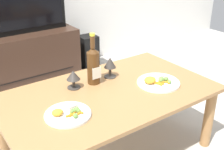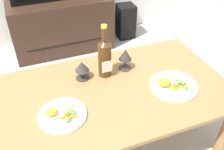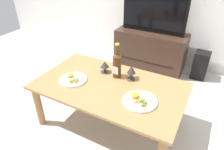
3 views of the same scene
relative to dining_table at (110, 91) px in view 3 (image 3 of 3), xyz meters
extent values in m
plane|color=#B7B2A8|center=(0.00, 0.00, -0.41)|extent=(6.40, 6.40, 0.00)
cube|color=#9E7042|center=(0.00, 0.00, 0.06)|extent=(1.37, 0.80, 0.03)
cylinder|color=#9E7042|center=(-0.62, -0.34, -0.18)|extent=(0.07, 0.07, 0.46)
cylinder|color=#9E7042|center=(-0.62, 0.34, -0.18)|extent=(0.07, 0.07, 0.46)
cylinder|color=#9E7042|center=(0.62, 0.34, -0.18)|extent=(0.07, 0.07, 0.46)
cube|color=#382319|center=(-0.06, 1.36, -0.14)|extent=(1.01, 0.40, 0.55)
cube|color=black|center=(-0.06, 1.16, -0.25)|extent=(0.81, 0.01, 0.01)
cube|color=black|center=(-0.06, 1.36, 0.45)|extent=(0.89, 0.04, 0.62)
cube|color=black|center=(-0.06, 1.34, 0.45)|extent=(0.82, 0.01, 0.52)
cube|color=black|center=(0.66, 1.37, -0.22)|extent=(0.20, 0.20, 0.39)
cylinder|color=#4C2D14|center=(-0.01, 0.17, 0.18)|extent=(0.08, 0.08, 0.22)
cone|color=#4C2D14|center=(-0.01, 0.17, 0.31)|extent=(0.08, 0.08, 0.04)
cylinder|color=#4C2D14|center=(-0.01, 0.17, 0.36)|extent=(0.03, 0.03, 0.08)
cylinder|color=yellow|center=(-0.01, 0.17, 0.41)|extent=(0.03, 0.03, 0.02)
cube|color=silver|center=(-0.01, 0.12, 0.16)|extent=(0.07, 0.00, 0.08)
cylinder|color=#38332D|center=(-0.15, 0.18, 0.07)|extent=(0.09, 0.09, 0.01)
cylinder|color=#38332D|center=(-0.15, 0.18, 0.11)|extent=(0.02, 0.02, 0.05)
cone|color=#38332D|center=(-0.15, 0.18, 0.16)|extent=(0.09, 0.09, 0.06)
cylinder|color=#38332D|center=(0.14, 0.18, 0.07)|extent=(0.08, 0.08, 0.01)
cylinder|color=#38332D|center=(0.14, 0.18, 0.11)|extent=(0.02, 0.02, 0.07)
cone|color=#38332D|center=(0.14, 0.18, 0.18)|extent=(0.08, 0.08, 0.07)
cylinder|color=white|center=(-0.34, -0.10, 0.08)|extent=(0.26, 0.26, 0.01)
torus|color=white|center=(-0.34, -0.10, 0.09)|extent=(0.26, 0.26, 0.01)
ellipsoid|color=orange|center=(-0.39, -0.08, 0.10)|extent=(0.06, 0.06, 0.03)
cube|color=beige|center=(-0.30, -0.05, 0.09)|extent=(0.06, 0.06, 0.02)
cylinder|color=orange|center=(-0.30, -0.14, 0.09)|extent=(0.05, 0.02, 0.01)
cylinder|color=orange|center=(-0.29, -0.13, 0.09)|extent=(0.03, 0.05, 0.01)
cylinder|color=orange|center=(-0.31, -0.12, 0.09)|extent=(0.04, 0.04, 0.01)
cylinder|color=orange|center=(-0.34, -0.13, 0.09)|extent=(0.05, 0.02, 0.01)
cylinder|color=orange|center=(-0.33, -0.12, 0.09)|extent=(0.04, 0.04, 0.01)
sphere|color=olive|center=(-0.29, -0.12, 0.10)|extent=(0.02, 0.02, 0.02)
sphere|color=olive|center=(-0.32, -0.11, 0.10)|extent=(0.02, 0.02, 0.02)
sphere|color=olive|center=(-0.33, -0.16, 0.10)|extent=(0.03, 0.03, 0.03)
sphere|color=olive|center=(-0.31, -0.11, 0.10)|extent=(0.02, 0.02, 0.02)
sphere|color=olive|center=(-0.29, -0.11, 0.10)|extent=(0.03, 0.03, 0.03)
cylinder|color=white|center=(0.34, -0.10, 0.08)|extent=(0.29, 0.29, 0.01)
torus|color=white|center=(0.34, -0.10, 0.09)|extent=(0.29, 0.29, 0.01)
ellipsoid|color=orange|center=(0.28, -0.08, 0.11)|extent=(0.08, 0.07, 0.04)
cube|color=beige|center=(0.39, -0.05, 0.09)|extent=(0.07, 0.06, 0.02)
cylinder|color=orange|center=(0.39, -0.14, 0.09)|extent=(0.03, 0.05, 0.01)
cylinder|color=orange|center=(0.40, -0.12, 0.09)|extent=(0.02, 0.05, 0.01)
cylinder|color=orange|center=(0.36, -0.12, 0.09)|extent=(0.04, 0.05, 0.01)
cylinder|color=orange|center=(0.33, -0.13, 0.09)|extent=(0.05, 0.04, 0.01)
cylinder|color=orange|center=(0.33, -0.11, 0.09)|extent=(0.05, 0.04, 0.01)
cylinder|color=orange|center=(0.31, -0.12, 0.09)|extent=(0.04, 0.05, 0.01)
cylinder|color=orange|center=(0.32, -0.13, 0.09)|extent=(0.02, 0.05, 0.01)
sphere|color=olive|center=(0.39, -0.12, 0.10)|extent=(0.03, 0.03, 0.03)
sphere|color=olive|center=(0.36, -0.10, 0.10)|extent=(0.03, 0.03, 0.03)
sphere|color=olive|center=(0.35, -0.11, 0.10)|extent=(0.03, 0.03, 0.03)
sphere|color=olive|center=(0.39, -0.16, 0.10)|extent=(0.03, 0.03, 0.03)
camera|label=1|loc=(-0.93, -1.34, 0.95)|focal=46.44mm
camera|label=2|loc=(-0.43, -1.06, 1.07)|focal=40.53mm
camera|label=3|loc=(0.77, -1.37, 1.15)|focal=32.95mm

